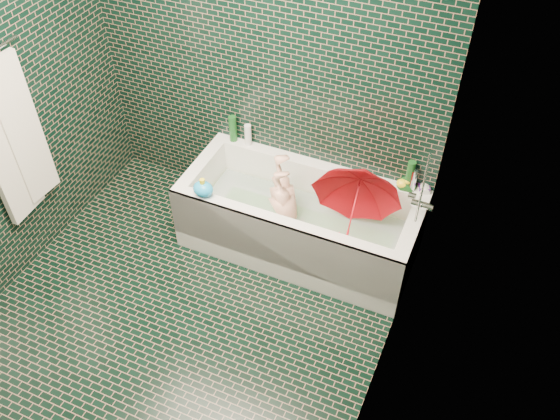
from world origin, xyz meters
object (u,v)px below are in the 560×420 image
at_px(child, 288,216).
at_px(umbrella, 354,208).
at_px(bathtub, 299,227).
at_px(bath_toy, 203,189).
at_px(rubber_duck, 404,183).

relative_size(child, umbrella, 1.59).
distance_m(bathtub, bath_toy, 0.78).
xyz_separation_m(child, umbrella, (0.48, -0.02, 0.29)).
bearing_deg(rubber_duck, umbrella, -109.93).
height_order(umbrella, rubber_duck, umbrella).
bearing_deg(bathtub, child, -165.92).
bearing_deg(child, bath_toy, -80.74).
xyz_separation_m(umbrella, bath_toy, (-1.00, -0.25, 0.02)).
distance_m(bathtub, umbrella, 0.56).
bearing_deg(rubber_duck, bath_toy, -140.71).
bearing_deg(rubber_duck, child, -141.42).
height_order(bathtub, bath_toy, bath_toy).
xyz_separation_m(bathtub, rubber_duck, (0.64, 0.34, 0.38)).
height_order(bathtub, child, bathtub).
xyz_separation_m(child, rubber_duck, (0.72, 0.36, 0.28)).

